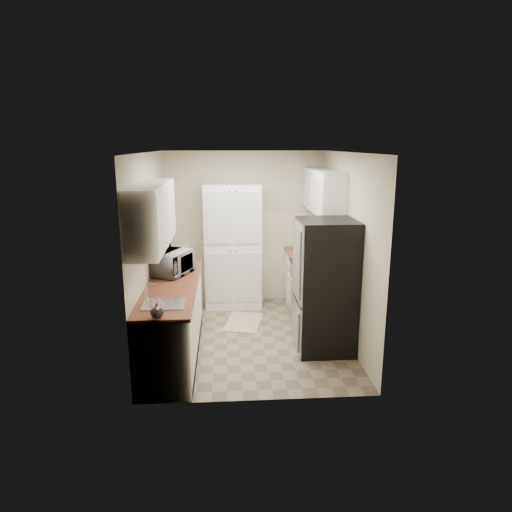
{
  "coord_description": "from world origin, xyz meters",
  "views": [
    {
      "loc": [
        -0.32,
        -5.85,
        2.6
      ],
      "look_at": [
        0.09,
        0.15,
        1.12
      ],
      "focal_mm": 32.0,
      "sensor_mm": 36.0,
      "label": 1
    }
  ],
  "objects_px": {
    "pantry_cabinet": "(233,246)",
    "toaster_oven": "(306,245)",
    "electric_range": "(315,294)",
    "wine_bottle": "(170,255)",
    "refrigerator": "(326,286)",
    "microwave": "(173,263)"
  },
  "relations": [
    {
      "from": "pantry_cabinet",
      "to": "toaster_oven",
      "type": "relative_size",
      "value": 6.14
    },
    {
      "from": "pantry_cabinet",
      "to": "electric_range",
      "type": "xyz_separation_m",
      "value": [
        1.17,
        -0.93,
        -0.52
      ]
    },
    {
      "from": "wine_bottle",
      "to": "pantry_cabinet",
      "type": "bearing_deg",
      "value": 43.91
    },
    {
      "from": "refrigerator",
      "to": "microwave",
      "type": "distance_m",
      "value": 2.02
    },
    {
      "from": "refrigerator",
      "to": "pantry_cabinet",
      "type": "bearing_deg",
      "value": 123.46
    },
    {
      "from": "electric_range",
      "to": "microwave",
      "type": "bearing_deg",
      "value": -169.44
    },
    {
      "from": "refrigerator",
      "to": "toaster_oven",
      "type": "xyz_separation_m",
      "value": [
        0.04,
        1.7,
        0.16
      ]
    },
    {
      "from": "refrigerator",
      "to": "wine_bottle",
      "type": "xyz_separation_m",
      "value": [
        -2.04,
        0.86,
        0.24
      ]
    },
    {
      "from": "electric_range",
      "to": "wine_bottle",
      "type": "distance_m",
      "value": 2.16
    },
    {
      "from": "refrigerator",
      "to": "wine_bottle",
      "type": "height_order",
      "value": "refrigerator"
    },
    {
      "from": "toaster_oven",
      "to": "microwave",
      "type": "bearing_deg",
      "value": -131.58
    },
    {
      "from": "microwave",
      "to": "toaster_oven",
      "type": "relative_size",
      "value": 1.72
    },
    {
      "from": "pantry_cabinet",
      "to": "wine_bottle",
      "type": "distance_m",
      "value": 1.25
    },
    {
      "from": "electric_range",
      "to": "toaster_oven",
      "type": "relative_size",
      "value": 3.47
    },
    {
      "from": "pantry_cabinet",
      "to": "toaster_oven",
      "type": "distance_m",
      "value": 1.18
    },
    {
      "from": "electric_range",
      "to": "wine_bottle",
      "type": "relative_size",
      "value": 3.37
    },
    {
      "from": "electric_range",
      "to": "toaster_oven",
      "type": "xyz_separation_m",
      "value": [
        0.0,
        0.9,
        0.54
      ]
    },
    {
      "from": "microwave",
      "to": "toaster_oven",
      "type": "xyz_separation_m",
      "value": [
        2.0,
        1.27,
        -0.06
      ]
    },
    {
      "from": "refrigerator",
      "to": "microwave",
      "type": "relative_size",
      "value": 3.04
    },
    {
      "from": "refrigerator",
      "to": "toaster_oven",
      "type": "height_order",
      "value": "refrigerator"
    },
    {
      "from": "microwave",
      "to": "wine_bottle",
      "type": "height_order",
      "value": "wine_bottle"
    },
    {
      "from": "electric_range",
      "to": "toaster_oven",
      "type": "bearing_deg",
      "value": 89.81
    }
  ]
}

